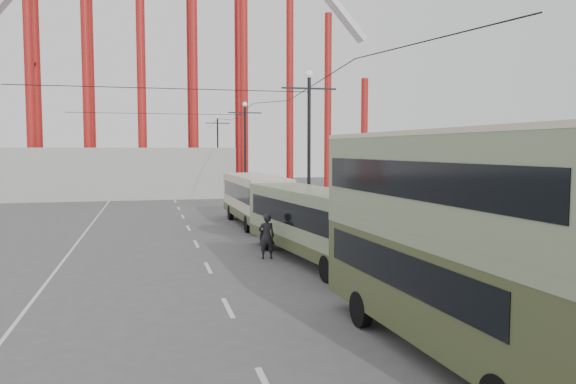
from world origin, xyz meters
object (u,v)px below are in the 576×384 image
object	(u,v)px
single_decker_cream	(255,197)
pedestrian	(267,236)
double_decker_bus	(456,232)
single_decker_green	(315,221)

from	to	relation	value
single_decker_cream	pedestrian	bearing A→B (deg)	-99.39
double_decker_bus	single_decker_green	size ratio (longest dim) A/B	0.89
single_decker_cream	double_decker_bus	bearing A→B (deg)	-90.81
single_decker_cream	single_decker_green	bearing A→B (deg)	-89.80
double_decker_bus	single_decker_cream	size ratio (longest dim) A/B	0.98
single_decker_green	double_decker_bus	bearing A→B (deg)	-97.68
single_decker_green	single_decker_cream	world-z (taller)	single_decker_cream
single_decker_green	pedestrian	distance (m)	2.33
double_decker_bus	single_decker_green	distance (m)	11.70
double_decker_bus	pedestrian	world-z (taller)	double_decker_bus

